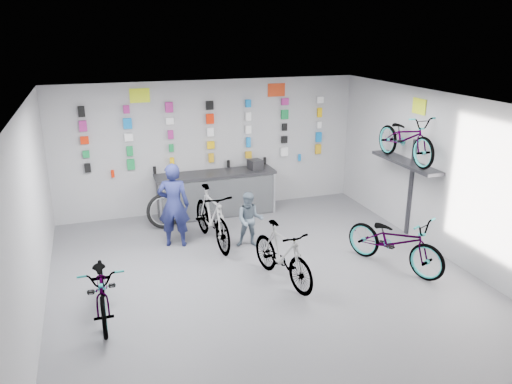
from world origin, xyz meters
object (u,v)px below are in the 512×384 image
object	(u,v)px
bike_left	(102,287)
customer	(250,220)
bike_right	(395,241)
bike_service	(212,217)
bike_center	(282,254)
clerk	(174,205)
counter	(216,194)

from	to	relation	value
bike_left	customer	xyz separation A→B (m)	(2.82, 1.65, 0.09)
bike_left	customer	bearing A→B (deg)	30.46
bike_right	bike_service	size ratio (longest dim) A/B	1.02
bike_left	bike_right	distance (m)	4.97
bike_center	clerk	xyz separation A→B (m)	(-1.45, 2.06, 0.33)
clerk	customer	world-z (taller)	clerk
bike_center	customer	size ratio (longest dim) A/B	1.52
customer	bike_service	bearing A→B (deg)	169.41
counter	customer	distance (m)	1.91
clerk	bike_left	bearing A→B (deg)	73.94
bike_service	customer	bearing A→B (deg)	-34.36
clerk	bike_right	bearing A→B (deg)	165.62
bike_left	bike_center	xyz separation A→B (m)	(2.89, 0.11, 0.04)
bike_center	clerk	distance (m)	2.54
bike_service	bike_right	bearing A→B (deg)	-41.88
customer	bike_left	bearing A→B (deg)	-132.01
bike_left	bike_right	world-z (taller)	bike_right
customer	bike_right	bearing A→B (deg)	-20.19
counter	bike_right	size ratio (longest dim) A/B	1.40
bike_center	customer	xyz separation A→B (m)	(-0.07, 1.54, 0.05)
counter	bike_service	xyz separation A→B (m)	(-0.48, -1.54, 0.08)
bike_left	bike_service	distance (m)	2.94
counter	bike_center	world-z (taller)	bike_center
clerk	bike_center	bearing A→B (deg)	142.65
bike_left	clerk	bearing A→B (deg)	56.55
bike_right	customer	size ratio (longest dim) A/B	1.75
bike_center	bike_right	world-z (taller)	bike_right
bike_service	clerk	bearing A→B (deg)	160.78
counter	bike_center	xyz separation A→B (m)	(0.26, -3.44, 0.02)
counter	bike_service	distance (m)	1.62
customer	bike_center	bearing A→B (deg)	-69.59
bike_center	bike_service	size ratio (longest dim) A/B	0.88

